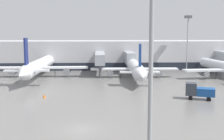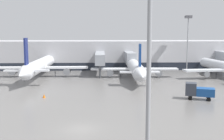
{
  "view_description": "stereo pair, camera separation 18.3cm",
  "coord_description": "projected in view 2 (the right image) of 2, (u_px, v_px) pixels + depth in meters",
  "views": [
    {
      "loc": [
        2.36,
        -32.65,
        11.44
      ],
      "look_at": [
        5.13,
        31.87,
        3.0
      ],
      "focal_mm": 45.0,
      "sensor_mm": 36.0,
      "label": 1
    },
    {
      "loc": [
        2.54,
        -32.66,
        11.44
      ],
      "look_at": [
        5.13,
        31.87,
        3.0
      ],
      "focal_mm": 45.0,
      "sensor_mm": 36.0,
      "label": 2
    }
  ],
  "objects": [
    {
      "name": "parked_jet_1",
      "position": [
        40.0,
        65.0,
        73.96
      ],
      "size": [
        25.22,
        39.16,
        10.5
      ],
      "rotation": [
        0.0,
        0.0,
        1.57
      ],
      "color": "silver",
      "rests_on": "ground_plane"
    },
    {
      "name": "parked_jet_4",
      "position": [
        134.0,
        67.0,
        73.42
      ],
      "size": [
        22.77,
        38.06,
        9.23
      ],
      "rotation": [
        0.0,
        0.0,
        1.54
      ],
      "color": "silver",
      "rests_on": "ground_plane"
    },
    {
      "name": "terminal_building",
      "position": [
        94.0,
        54.0,
        94.39
      ],
      "size": [
        160.0,
        31.82,
        9.0
      ],
      "color": "#B2B2B7",
      "rests_on": "ground_plane"
    },
    {
      "name": "service_truck_1",
      "position": [
        198.0,
        91.0,
        48.73
      ],
      "size": [
        5.24,
        3.51,
        2.88
      ],
      "rotation": [
        0.0,
        0.0,
        2.81
      ],
      "color": "#19478C",
      "rests_on": "ground_plane"
    },
    {
      "name": "apron_light_mast_0",
      "position": [
        188.0,
        27.0,
        83.36
      ],
      "size": [
        1.8,
        1.8,
        16.7
      ],
      "color": "gray",
      "rests_on": "ground_plane"
    },
    {
      "name": "traffic_cone_0",
      "position": [
        44.0,
        96.0,
        50.27
      ],
      "size": [
        0.52,
        0.52,
        0.63
      ],
      "color": "orange",
      "rests_on": "ground_plane"
    },
    {
      "name": "ground_plane",
      "position": [
        80.0,
        129.0,
        33.74
      ],
      "size": [
        320.0,
        320.0,
        0.0
      ],
      "primitive_type": "plane",
      "color": "slate"
    }
  ]
}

